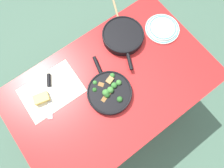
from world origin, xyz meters
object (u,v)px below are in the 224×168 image
skillet_eggs (123,36)px  grater_knife (49,89)px  dinner_plate_stack (162,28)px  wooden_spoon (118,18)px  cheese_block (42,98)px  skillet_broccoli (109,92)px

skillet_eggs → grater_knife: skillet_eggs is taller
skillet_eggs → dinner_plate_stack: skillet_eggs is taller
wooden_spoon → cheese_block: bearing=-52.1°
skillet_broccoli → wooden_spoon: skillet_broccoli is taller
wooden_spoon → grater_knife: grater_knife is taller
wooden_spoon → cheese_block: (0.74, 0.18, 0.01)m
skillet_broccoli → cheese_block: 0.42m
skillet_broccoli → dinner_plate_stack: 0.60m
skillet_broccoli → wooden_spoon: bearing=-29.1°
skillet_broccoli → dinner_plate_stack: skillet_broccoli is taller
skillet_eggs → grater_knife: (0.61, 0.02, -0.02)m
skillet_eggs → grater_knife: 0.61m
cheese_block → skillet_broccoli: bearing=148.8°
skillet_eggs → wooden_spoon: skillet_eggs is taller
skillet_eggs → wooden_spoon: size_ratio=1.01×
cheese_block → wooden_spoon: bearing=-166.1°
skillet_broccoli → dinner_plate_stack: bearing=-61.2°
grater_knife → cheese_block: bearing=-38.7°
skillet_broccoli → skillet_eggs: 0.41m
wooden_spoon → dinner_plate_stack: 0.32m
skillet_broccoli → cheese_block: skillet_broccoli is taller
skillet_eggs → dinner_plate_stack: (-0.27, 0.11, -0.01)m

